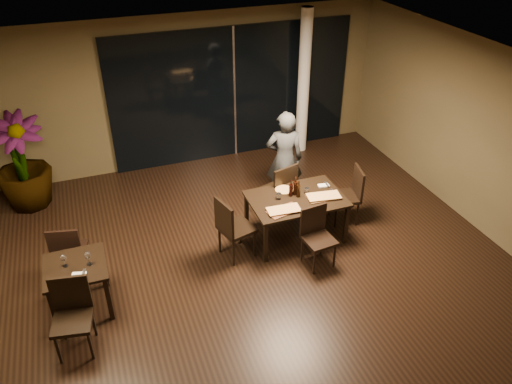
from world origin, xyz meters
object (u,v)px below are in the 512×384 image
at_px(potted_plant, 20,163).
at_px(bottle_b, 299,189).
at_px(chair_main_left, 231,226).
at_px(diner, 284,159).
at_px(chair_main_near, 316,233).
at_px(chair_main_right, 350,192).
at_px(bottle_c, 295,186).
at_px(chair_side_near, 72,311).
at_px(chair_main_far, 281,188).
at_px(main_table, 296,202).
at_px(side_table, 76,273).
at_px(chair_side_far, 68,250).
at_px(bottle_a, 291,188).

height_order(potted_plant, bottle_b, potted_plant).
xyz_separation_m(chair_main_left, diner, (1.36, 1.18, 0.30)).
distance_m(chair_main_near, chair_main_right, 1.30).
xyz_separation_m(bottle_b, bottle_c, (-0.02, 0.08, 0.02)).
bearing_deg(potted_plant, bottle_c, -30.38).
bearing_deg(chair_main_near, chair_side_near, -178.83).
bearing_deg(potted_plant, chair_main_left, -41.85).
bearing_deg(chair_main_left, chair_main_far, -71.73).
relative_size(main_table, chair_main_near, 1.59).
height_order(chair_main_right, bottle_c, bottle_c).
bearing_deg(chair_main_left, potted_plant, 32.95).
height_order(chair_main_near, chair_main_right, chair_main_right).
relative_size(side_table, chair_main_near, 0.85).
distance_m(chair_main_near, chair_main_left, 1.29).
relative_size(chair_side_far, potted_plant, 0.55).
bearing_deg(bottle_a, chair_side_far, 178.51).
bearing_deg(chair_main_right, chair_side_near, -62.48).
height_order(chair_main_left, potted_plant, potted_plant).
bearing_deg(bottle_c, potted_plant, 149.62).
relative_size(chair_side_near, bottle_a, 3.51).
relative_size(diner, potted_plant, 1.03).
height_order(chair_main_near, bottle_b, bottle_b).
bearing_deg(bottle_a, chair_main_right, 1.48).
height_order(side_table, potted_plant, potted_plant).
bearing_deg(bottle_c, chair_main_far, 94.32).
bearing_deg(potted_plant, bottle_a, -31.05).
relative_size(chair_side_near, bottle_b, 3.52).
bearing_deg(chair_side_far, potted_plant, -61.83).
relative_size(potted_plant, bottle_c, 5.39).
relative_size(chair_side_far, bottle_b, 3.32).
xyz_separation_m(main_table, chair_main_near, (0.03, -0.68, -0.15)).
height_order(chair_side_near, diner, diner).
bearing_deg(chair_side_near, diner, 40.49).
distance_m(chair_main_left, bottle_c, 1.22).
height_order(chair_main_far, chair_main_left, chair_main_far).
bearing_deg(chair_main_far, bottle_a, 69.19).
bearing_deg(chair_side_near, chair_main_left, 32.98).
xyz_separation_m(side_table, chair_main_far, (3.38, 1.09, -0.04)).
xyz_separation_m(chair_side_near, bottle_b, (3.54, 1.16, 0.33)).
xyz_separation_m(main_table, chair_main_left, (-1.13, -0.14, -0.09)).
bearing_deg(chair_main_near, bottle_c, 85.02).
bearing_deg(chair_main_far, chair_main_right, 140.34).
height_order(side_table, bottle_a, bottle_a).
xyz_separation_m(chair_main_right, potted_plant, (-5.18, 2.41, 0.30)).
bearing_deg(potted_plant, chair_main_far, -25.29).
bearing_deg(diner, chair_main_left, 58.31).
distance_m(main_table, bottle_a, 0.24).
height_order(chair_main_near, chair_side_far, chair_side_far).
distance_m(chair_side_far, chair_side_near, 1.31).
height_order(chair_side_near, bottle_b, bottle_b).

